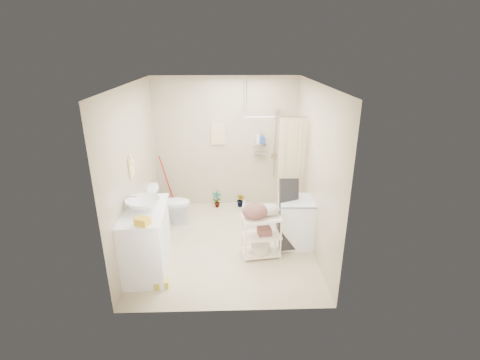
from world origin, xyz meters
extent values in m
plane|color=beige|center=(0.00, 0.00, 0.00)|extent=(3.20, 3.20, 0.00)
cube|color=silver|center=(0.00, 0.00, 2.60)|extent=(2.80, 3.20, 0.04)
cube|color=#BCAE91|center=(0.00, 1.60, 1.30)|extent=(2.80, 0.04, 2.60)
cube|color=#BCAE91|center=(0.00, -1.60, 1.30)|extent=(2.80, 0.04, 2.60)
cube|color=#BCAE91|center=(-1.40, 0.00, 1.30)|extent=(0.04, 3.20, 2.60)
cube|color=#BCAE91|center=(1.40, 0.00, 1.30)|extent=(0.04, 3.20, 2.60)
cube|color=white|center=(-1.16, -0.67, 0.49)|extent=(0.69, 1.14, 0.97)
imported|color=white|center=(-1.14, -0.68, 1.06)|extent=(0.52, 0.52, 0.16)
cube|color=gold|center=(-1.05, -1.12, 1.02)|extent=(0.22, 0.20, 0.10)
cube|color=gold|center=(-0.90, -1.11, 0.08)|extent=(0.31, 0.26, 0.15)
imported|color=white|center=(-1.04, 0.75, 0.38)|extent=(0.79, 0.50, 0.76)
imported|color=#945830|center=(-0.21, 1.41, 0.17)|extent=(0.18, 0.12, 0.34)
imported|color=#933B22|center=(0.28, 1.41, 0.15)|extent=(0.21, 0.20, 0.29)
cube|color=beige|center=(-0.15, 1.58, 1.50)|extent=(0.28, 0.03, 0.42)
imported|color=silver|center=(0.63, 1.53, 1.43)|extent=(0.11, 0.11, 0.22)
imported|color=#304798|center=(0.71, 1.53, 1.41)|extent=(0.11, 0.11, 0.18)
cube|color=white|center=(1.14, -0.03, 0.40)|extent=(0.57, 0.59, 0.80)
camera|label=1|loc=(0.07, -5.08, 3.11)|focal=26.00mm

